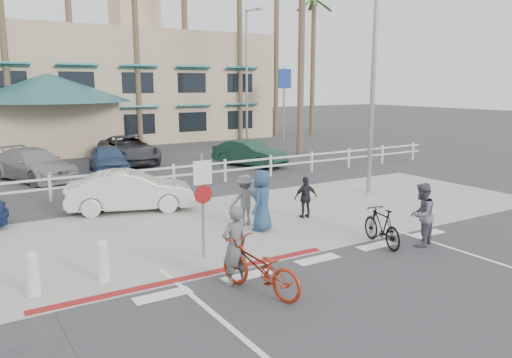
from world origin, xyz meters
TOP-DOWN VIEW (x-y plane):
  - ground at (0.00, 0.00)m, footprint 140.00×140.00m
  - bike_path at (0.00, -2.00)m, footprint 12.00×16.00m
  - sidewalk_plaza at (0.00, 4.50)m, footprint 22.00×7.00m
  - cross_street at (0.00, 8.50)m, footprint 40.00×5.00m
  - parking_lot at (0.00, 18.00)m, footprint 50.00×16.00m
  - curb_red at (-3.00, 1.20)m, footprint 7.00×0.25m
  - rail_fence at (0.50, 10.50)m, footprint 29.40×0.16m
  - building at (2.00, 31.00)m, footprint 28.00×16.00m
  - sign_post at (-2.30, 2.20)m, footprint 0.50×0.10m
  - bollard_0 at (-4.80, 2.00)m, footprint 0.26×0.26m
  - bollard_1 at (-6.20, 2.00)m, footprint 0.26×0.26m
  - streetlight_0 at (6.50, 5.50)m, footprint 0.60×2.00m
  - streetlight_1 at (12.00, 24.00)m, footprint 0.60×2.00m
  - info_sign at (14.00, 22.00)m, footprint 1.20×0.16m
  - palm_3 at (-4.00, 25.00)m, footprint 4.00×4.00m
  - palm_4 at (0.00, 26.00)m, footprint 4.00×4.00m
  - palm_5 at (4.00, 25.00)m, footprint 4.00×4.00m
  - palm_6 at (8.00, 26.00)m, footprint 4.00×4.00m
  - palm_7 at (12.00, 25.00)m, footprint 4.00×4.00m
  - palm_8 at (16.00, 26.00)m, footprint 4.00×4.00m
  - palm_9 at (19.00, 25.00)m, footprint 4.00×4.00m
  - palm_11 at (11.00, 16.00)m, footprint 4.00×4.00m
  - bike_red at (-2.26, -0.31)m, footprint 1.28×2.24m
  - rider_red at (-2.46, 0.35)m, footprint 0.69×0.50m
  - bike_black at (2.15, 0.59)m, footprint 0.88×1.78m
  - rider_black at (3.00, 0.03)m, footprint 1.01×0.91m
  - pedestrian_a at (0.08, 4.21)m, footprint 1.06×0.68m
  - pedestrian_child at (2.13, 3.86)m, footprint 0.84×0.48m
  - pedestrian_b at (0.20, 3.43)m, footprint 1.05×0.97m
  - car_white_sedan at (-2.32, 7.71)m, footprint 4.40×2.66m
  - lot_car_1 at (-4.23, 15.33)m, footprint 3.59×5.24m
  - lot_car_2 at (-0.89, 15.43)m, footprint 2.11×4.12m
  - lot_car_3 at (5.94, 13.64)m, footprint 2.75×4.32m
  - lot_car_5 at (0.91, 17.97)m, footprint 2.78×5.45m

SIDE VIEW (x-z plane):
  - ground at x=0.00m, z-range 0.00..0.00m
  - parking_lot at x=0.00m, z-range 0.00..0.01m
  - bike_path at x=0.00m, z-range 0.00..0.01m
  - cross_street at x=0.00m, z-range 0.00..0.01m
  - sidewalk_plaza at x=0.00m, z-range 0.00..0.01m
  - curb_red at x=-3.00m, z-range 0.00..0.02m
  - bollard_0 at x=-4.80m, z-range 0.00..0.95m
  - bollard_1 at x=-6.20m, z-range 0.00..0.95m
  - rail_fence at x=0.50m, z-range 0.00..1.00m
  - bike_black at x=2.15m, z-range 0.00..1.03m
  - bike_red at x=-2.26m, z-range 0.00..1.11m
  - pedestrian_child at x=2.13m, z-range 0.00..1.34m
  - lot_car_2 at x=-0.89m, z-range 0.00..1.34m
  - lot_car_3 at x=5.94m, z-range 0.00..1.34m
  - car_white_sedan at x=-2.32m, z-range 0.00..1.37m
  - lot_car_1 at x=-4.23m, z-range 0.00..1.41m
  - lot_car_5 at x=0.91m, z-range 0.00..1.47m
  - pedestrian_a at x=0.08m, z-range 0.00..1.55m
  - rider_black at x=3.00m, z-range 0.00..1.70m
  - rider_red at x=-2.46m, z-range 0.00..1.73m
  - pedestrian_b at x=0.20m, z-range 0.00..1.79m
  - sign_post at x=-2.30m, z-range 0.00..2.90m
  - info_sign at x=14.00m, z-range 0.00..5.60m
  - streetlight_0 at x=6.50m, z-range 0.00..9.00m
  - streetlight_1 at x=12.00m, z-range 0.00..9.50m
  - building at x=2.00m, z-range 0.00..11.30m
  - palm_5 at x=4.00m, z-range 0.00..13.00m
  - palm_9 at x=19.00m, z-range 0.00..13.00m
  - palm_3 at x=-4.00m, z-range 0.00..14.00m
  - palm_7 at x=12.00m, z-range 0.00..14.00m
  - palm_11 at x=11.00m, z-range 0.00..14.00m
  - palm_4 at x=0.00m, z-range 0.00..15.00m
  - palm_8 at x=16.00m, z-range 0.00..15.00m
  - palm_6 at x=8.00m, z-range 0.00..17.00m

